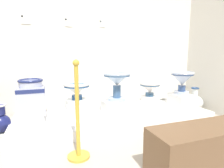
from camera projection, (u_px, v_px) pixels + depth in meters
name	position (u px, v px, depth m)	size (l,w,h in m)	color
wall_back	(105.00, 18.00, 3.07)	(3.69, 0.06, 3.23)	silver
display_platform	(116.00, 117.00, 2.81)	(2.90, 0.96, 0.14)	white
plinth_block_leftmost	(33.00, 117.00, 2.49)	(0.29, 0.32, 0.09)	white
antique_toilet_leftmost	(32.00, 96.00, 2.45)	(0.34, 0.33, 0.47)	#ABB2D6
plinth_block_rightmost	(77.00, 110.00, 2.61)	(0.31, 0.33, 0.20)	white
antique_toilet_rightmost	(77.00, 90.00, 2.57)	(0.37, 0.37, 0.29)	white
plinth_block_central_ornate	(117.00, 108.00, 2.71)	(0.40, 0.30, 0.21)	white
antique_toilet_central_ornate	(117.00, 80.00, 2.64)	(0.39, 0.39, 0.42)	#AAC2E0
plinth_block_squat_floral	(149.00, 104.00, 3.03)	(0.35, 0.38, 0.14)	white
antique_toilet_squat_floral	(150.00, 89.00, 2.99)	(0.34, 0.34, 0.30)	white
plinth_block_pale_glazed	(181.00, 100.00, 3.16)	(0.29, 0.39, 0.22)	white
antique_toilet_pale_glazed	(182.00, 79.00, 3.11)	(0.37, 0.37, 0.38)	#AFBDD7
info_placard_first	(25.00, 19.00, 2.64)	(0.13, 0.01, 0.13)	white
info_placard_second	(68.00, 22.00, 2.85)	(0.12, 0.01, 0.13)	white
info_placard_third	(102.00, 24.00, 3.03)	(0.10, 0.01, 0.12)	white
decorative_vase_spare	(1.00, 122.00, 2.35)	(0.22, 0.22, 0.40)	white
decorative_vase_corner	(194.00, 102.00, 3.36)	(0.31, 0.31, 0.43)	navy
stanchion_post_near_left	(78.00, 127.00, 1.79)	(0.22, 0.22, 0.97)	gold
museum_bench	(204.00, 149.00, 1.61)	(1.01, 0.36, 0.40)	brown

